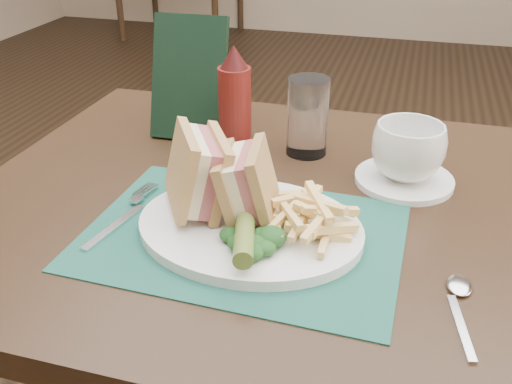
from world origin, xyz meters
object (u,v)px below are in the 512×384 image
sandwich_half_a (182,173)px  saucer (404,180)px  check_presenter (189,78)px  plate (250,228)px  sandwich_half_b (231,181)px  table_main (269,377)px  placemat (243,235)px  drinking_glass (308,117)px  ketchup_bottle (235,102)px  coffee_cup (408,151)px

sandwich_half_a → saucer: bearing=3.6°
saucer → check_presenter: check_presenter is taller
plate → sandwich_half_b: size_ratio=3.02×
table_main → sandwich_half_a: 0.47m
placemat → sandwich_half_a: sandwich_half_a is taller
table_main → drinking_glass: (0.02, 0.16, 0.44)m
plate → sandwich_half_a: 0.12m
ketchup_bottle → check_presenter: bearing=149.2°
table_main → saucer: size_ratio=6.00×
sandwich_half_a → saucer: 0.35m
plate → placemat: bearing=-131.7°
placemat → coffee_cup: size_ratio=3.75×
table_main → placemat: (-0.01, -0.11, 0.38)m
plate → saucer: 0.28m
placemat → sandwich_half_b: sandwich_half_b is taller
table_main → ketchup_bottle: ketchup_bottle is taller
drinking_glass → ketchup_bottle: ketchup_bottle is taller
ketchup_bottle → check_presenter: 0.12m
drinking_glass → ketchup_bottle: size_ratio=0.70×
drinking_glass → coffee_cup: bearing=-21.4°
sandwich_half_a → coffee_cup: bearing=3.6°
plate → drinking_glass: drinking_glass is taller
table_main → sandwich_half_b: bearing=-110.0°
table_main → coffee_cup: bearing=28.0°
drinking_glass → check_presenter: (-0.22, 0.02, 0.04)m
saucer → drinking_glass: 0.19m
placemat → sandwich_half_b: 0.07m
sandwich_half_b → coffee_cup: size_ratio=0.91×
sandwich_half_a → coffee_cup: size_ratio=1.05×
plate → coffee_cup: (0.19, 0.20, 0.04)m
placemat → check_presenter: 0.37m
sandwich_half_a → drinking_glass: bearing=34.9°
placemat → coffee_cup: 0.29m
placemat → plate: 0.01m
placemat → coffee_cup: coffee_cup is taller
placemat → sandwich_half_a: size_ratio=3.59×
plate → table_main: bearing=90.9°
drinking_glass → table_main: bearing=-96.5°
table_main → sandwich_half_b: sandwich_half_b is taller
table_main → sandwich_half_b: size_ratio=9.07×
table_main → check_presenter: bearing=136.9°
coffee_cup → placemat: bearing=-133.1°
sandwich_half_b → check_presenter: (-0.17, 0.27, 0.04)m
sandwich_half_b → coffee_cup: (0.22, 0.19, -0.01)m
sandwich_half_a → table_main: bearing=13.4°
placemat → saucer: 0.29m
placemat → plate: size_ratio=1.37×
plate → saucer: plate is taller
sandwich_half_a → saucer: size_ratio=0.76×
placemat → saucer: size_ratio=2.73×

